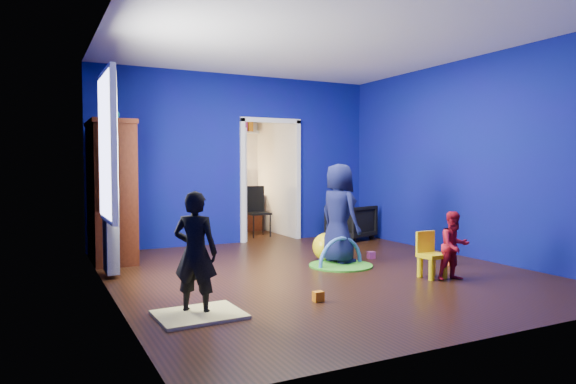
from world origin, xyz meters
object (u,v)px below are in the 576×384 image
toddler_red (454,246)px  study_desk (240,213)px  child_navy (339,214)px  tv_armoire (111,191)px  hopper_ball (326,247)px  kid_chair (432,257)px  play_mat (341,265)px  crt_tv (114,189)px  vase (113,112)px  armchair (351,222)px  child_black (195,252)px  folding_chair (258,212)px

toddler_red → study_desk: size_ratio=0.92×
toddler_red → child_navy: bearing=120.9°
tv_armoire → hopper_ball: bearing=-26.1°
kid_chair → play_mat: size_ratio=0.59×
kid_chair → child_navy: bearing=109.7°
crt_tv → vase: bearing=-97.6°
study_desk → play_mat: bearing=-92.0°
hopper_ball → study_desk: 3.64m
armchair → play_mat: size_ratio=0.84×
toddler_red → hopper_ball: (-0.70, 1.74, -0.21)m
child_black → crt_tv: (-0.28, 3.03, 0.46)m
toddler_red → tv_armoire: tv_armoire is taller
crt_tv → hopper_ball: crt_tv is taller
vase → play_mat: size_ratio=0.22×
child_navy → play_mat: (-0.09, -0.19, -0.67)m
armchair → study_desk: size_ratio=0.80×
folding_chair → play_mat: bearing=-92.7°
toddler_red → tv_armoire: bearing=145.3°
crt_tv → study_desk: (2.78, 2.31, -0.65)m
child_navy → tv_armoire: bearing=50.8°
toddler_red → child_black: bearing=-173.4°
study_desk → folding_chair: folding_chair is taller
tv_armoire → study_desk: size_ratio=2.23×
child_navy → study_desk: bearing=-10.3°
study_desk → tv_armoire: bearing=-140.7°
crt_tv → play_mat: size_ratio=0.83×
vase → study_desk: 4.19m
hopper_ball → kid_chair: (0.55, -1.54, 0.05)m
child_navy → folding_chair: size_ratio=1.49×
vase → kid_chair: 4.53m
folding_chair → vase: bearing=-149.7°
toddler_red → play_mat: toddler_red is taller
vase → crt_tv: (0.04, 0.30, -1.03)m
crt_tv → kid_chair: size_ratio=1.40×
child_black → folding_chair: (2.50, 4.38, -0.10)m
armchair → study_desk: (-1.36, 2.06, 0.05)m
armchair → toddler_red: bearing=150.0°
crt_tv → kid_chair: (3.23, -2.86, -0.77)m
armchair → kid_chair: armchair is taller
tv_armoire → hopper_ball: 3.12m
hopper_ball → play_mat: bearing=-95.2°
armchair → kid_chair: size_ratio=1.41×
vase → hopper_ball: vase is taller
armchair → folding_chair: (-1.36, 1.10, 0.14)m
hopper_ball → crt_tv: bearing=153.6°
child_black → folding_chair: size_ratio=1.22×
crt_tv → kid_chair: crt_tv is taller
toddler_red → tv_armoire: 4.63m
vase → tv_armoire: (0.00, 0.30, -1.07)m
armchair → play_mat: bearing=126.2°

